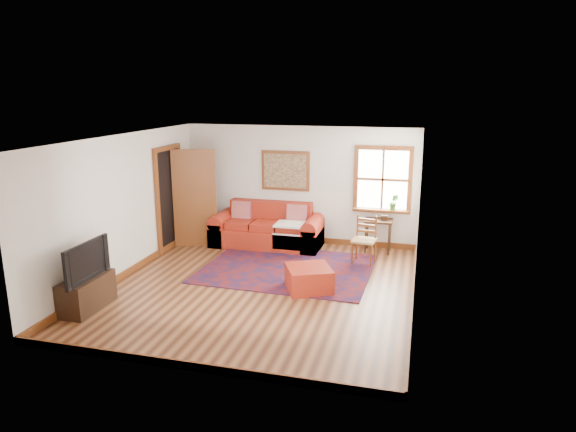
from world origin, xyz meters
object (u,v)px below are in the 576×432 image
(red_leather_sofa, at_px, (268,232))
(side_table, at_px, (378,226))
(red_ottoman, at_px, (309,279))
(ladder_back_chair, at_px, (365,238))
(media_cabinet, at_px, (87,293))

(red_leather_sofa, xyz_separation_m, side_table, (2.31, 0.13, 0.26))
(red_ottoman, distance_m, ladder_back_chair, 1.81)
(red_ottoman, xyz_separation_m, ladder_back_chair, (0.73, 1.63, 0.29))
(side_table, relative_size, media_cabinet, 0.73)
(side_table, bearing_deg, ladder_back_chair, -104.75)
(side_table, bearing_deg, red_ottoman, -111.32)
(red_ottoman, relative_size, media_cabinet, 0.75)
(ladder_back_chair, height_order, media_cabinet, ladder_back_chair)
(red_leather_sofa, relative_size, media_cabinet, 2.50)
(red_ottoman, height_order, media_cabinet, media_cabinet)
(red_leather_sofa, height_order, ladder_back_chair, ladder_back_chair)
(ladder_back_chair, relative_size, media_cabinet, 0.98)
(ladder_back_chair, bearing_deg, red_leather_sofa, 164.35)
(red_ottoman, height_order, side_table, side_table)
(red_leather_sofa, distance_m, red_ottoman, 2.63)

